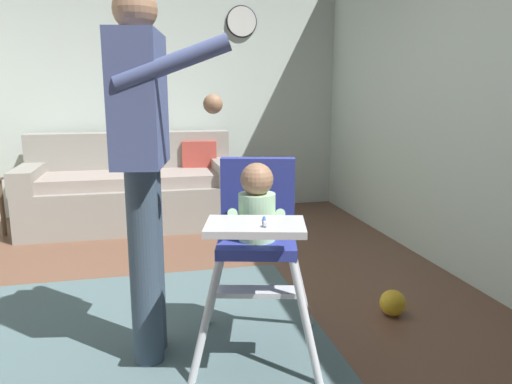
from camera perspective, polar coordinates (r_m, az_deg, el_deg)
ground at (r=2.72m, az=-11.32°, el=-17.00°), size 5.65×7.13×0.10m
wall_far at (r=5.19m, az=-12.90°, el=11.90°), size 4.85×0.06×2.58m
wall_right at (r=3.40m, az=25.30°, el=11.36°), size 0.06×6.13×2.58m
area_rug at (r=2.48m, az=-13.43°, el=-18.73°), size 1.89×2.23×0.01m
couch at (r=4.76m, az=-14.33°, el=0.24°), size 1.96×0.86×0.86m
high_chair at (r=2.25m, az=0.12°, el=-3.60°), size 0.73×0.82×0.94m
adult_standing at (r=2.22m, az=-13.13°, el=3.89°), size 0.51×0.55×1.69m
toy_ball at (r=2.92m, az=15.82°, el=-12.47°), size 0.15×0.15×0.15m
wall_clock at (r=5.30m, az=-1.72°, el=19.45°), size 0.32×0.04×0.32m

